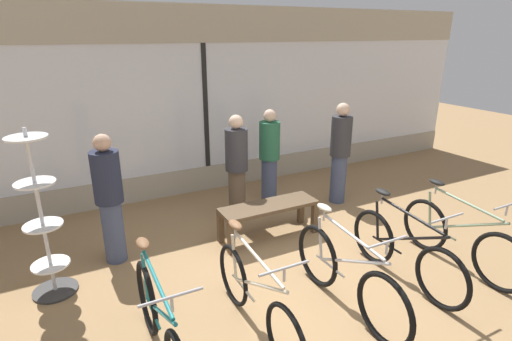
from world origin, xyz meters
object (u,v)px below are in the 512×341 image
object	(u,v)px
display_bench	(269,211)
customer_near_rack	(237,166)
customer_mid_floor	(269,155)
bicycle_far_right	(459,239)
customer_by_window	(340,152)
bicycle_center	(346,276)
customer_near_bench	(109,197)
bicycle_left	(256,299)
bicycle_far_left	(161,328)
bicycle_right	(404,252)
accessory_rack	(44,230)

from	to	relation	value
display_bench	customer_near_rack	size ratio (longest dim) A/B	0.85
display_bench	customer_mid_floor	xyz separation A→B (m)	(0.60, 1.07, 0.43)
bicycle_far_right	customer_mid_floor	distance (m)	3.04
display_bench	customer_by_window	world-z (taller)	customer_by_window
bicycle_center	customer_near_bench	xyz separation A→B (m)	(-1.98, 2.09, 0.48)
bicycle_left	customer_near_bench	size ratio (longest dim) A/B	1.05
bicycle_far_left	bicycle_left	xyz separation A→B (m)	(0.91, -0.00, -0.02)
bicycle_far_left	bicycle_right	bearing A→B (deg)	-0.67
bicycle_far_right	display_bench	size ratio (longest dim) A/B	1.23
bicycle_left	customer_by_window	size ratio (longest dim) A/B	1.02
bicycle_right	customer_near_bench	size ratio (longest dim) A/B	1.02
bicycle_right	customer_near_rack	xyz separation A→B (m)	(-1.00, 2.40, 0.48)
bicycle_far_left	customer_mid_floor	size ratio (longest dim) A/B	1.11
bicycle_left	display_bench	bearing A→B (deg)	57.19
customer_mid_floor	customer_near_bench	distance (m)	2.72
bicycle_left	display_bench	xyz separation A→B (m)	(1.04, 1.61, 0.03)
bicycle_far_right	accessory_rack	xyz separation A→B (m)	(-4.44, 1.72, 0.39)
accessory_rack	customer_near_bench	size ratio (longest dim) A/B	1.14
bicycle_center	customer_mid_floor	bearing A→B (deg)	76.94
bicycle_far_left	customer_near_rack	size ratio (longest dim) A/B	1.08
bicycle_far_left	customer_near_rack	bearing A→B (deg)	52.62
customer_near_bench	bicycle_right	bearing A→B (deg)	-34.78
bicycle_left	customer_by_window	distance (m)	3.51
bicycle_right	accessory_rack	size ratio (longest dim) A/B	0.90
customer_near_rack	bicycle_center	bearing A→B (deg)	-87.93
customer_near_rack	customer_by_window	xyz separation A→B (m)	(1.80, -0.19, 0.04)
bicycle_far_left	bicycle_right	distance (m)	2.81
bicycle_right	customer_near_rack	size ratio (longest dim) A/B	1.04
bicycle_right	customer_near_bench	bearing A→B (deg)	145.22
accessory_rack	customer_by_window	world-z (taller)	accessory_rack
customer_by_window	bicycle_far_left	bearing A→B (deg)	-148.89
customer_near_bench	customer_by_window	bearing A→B (deg)	3.19
bicycle_right	customer_near_bench	distance (m)	3.55
bicycle_far_left	bicycle_right	size ratio (longest dim) A/B	1.05
customer_near_rack	customer_near_bench	world-z (taller)	customer_near_bench
bicycle_left	bicycle_center	world-z (taller)	bicycle_center
accessory_rack	customer_mid_floor	bearing A→B (deg)	17.90
bicycle_left	customer_by_window	bearing A→B (deg)	38.90
bicycle_left	customer_mid_floor	bearing A→B (deg)	58.56
bicycle_right	display_bench	size ratio (longest dim) A/B	1.21
bicycle_far_left	bicycle_far_right	size ratio (longest dim) A/B	1.03
bicycle_right	bicycle_far_right	distance (m)	0.83
bicycle_center	display_bench	xyz separation A→B (m)	(0.05, 1.73, 0.02)
bicycle_far_left	accessory_rack	size ratio (longest dim) A/B	0.94
accessory_rack	customer_mid_floor	xyz separation A→B (m)	(3.35, 1.08, 0.07)
customer_by_window	bicycle_left	bearing A→B (deg)	-141.10
bicycle_far_right	customer_near_rack	bearing A→B (deg)	126.33
customer_by_window	customer_mid_floor	world-z (taller)	customer_by_window
customer_mid_floor	customer_by_window	bearing A→B (deg)	-25.64
bicycle_center	bicycle_far_right	distance (m)	1.74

